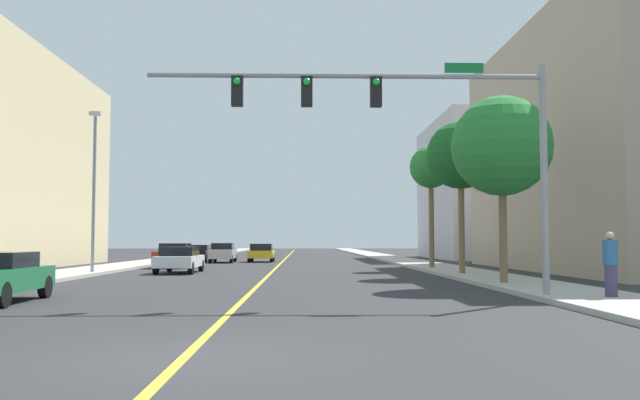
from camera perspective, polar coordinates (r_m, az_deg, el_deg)
ground at (r=51.49m, az=-3.27°, el=-5.31°), size 192.00×192.00×0.00m
sidewalk_left at (r=52.67m, az=-13.77°, el=-5.09°), size 3.17×168.00×0.15m
sidewalk_right at (r=52.07m, az=7.35°, el=-5.18°), size 3.17×168.00×0.15m
lane_marking_center at (r=51.49m, az=-3.27°, el=-5.30°), size 0.16×144.00×0.01m
building_right_near at (r=41.03m, az=24.90°, el=3.98°), size 12.06×23.32×13.47m
building_right_far at (r=65.67m, az=16.11°, el=0.79°), size 15.30×17.25×12.76m
traffic_signal_mast at (r=19.02m, az=7.53°, el=6.93°), size 11.15×0.36×6.48m
street_lamp at (r=34.24m, az=-18.64°, el=1.42°), size 0.56×0.28×7.77m
palm_near at (r=25.16m, az=15.17°, el=4.40°), size 3.62×3.62×6.72m
palm_mid at (r=31.93m, az=11.86°, el=3.68°), size 3.16×3.16×7.05m
palm_far at (r=38.69m, az=9.40°, el=2.64°), size 2.41×2.41×6.89m
car_white at (r=35.05m, az=-11.83°, el=-4.92°), size 1.94×4.55×1.33m
car_red at (r=42.22m, az=-12.22°, el=-4.59°), size 1.89×4.49×1.49m
car_silver at (r=51.42m, az=-8.24°, el=-4.42°), size 1.82×4.23×1.48m
car_black at (r=54.70m, az=-10.30°, el=-4.42°), size 1.88×4.44×1.32m
car_yellow at (r=52.61m, az=-4.99°, el=-4.46°), size 1.92×3.84×1.42m
pedestrian at (r=19.50m, az=23.44°, el=-5.02°), size 0.38×0.38×1.72m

